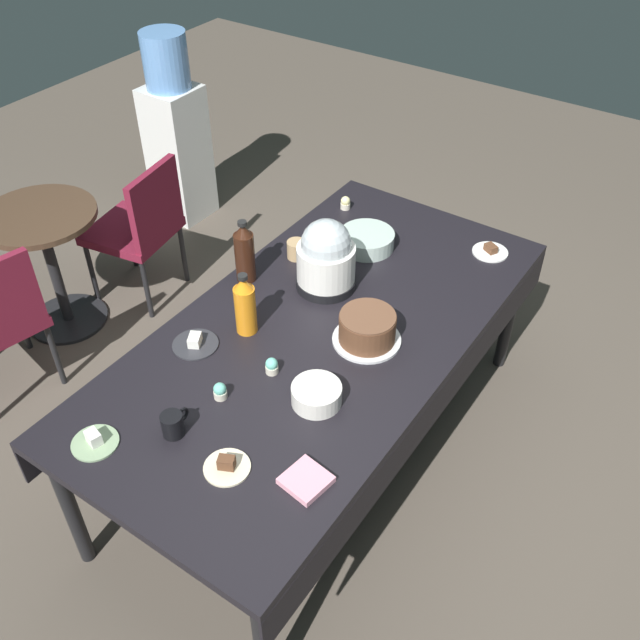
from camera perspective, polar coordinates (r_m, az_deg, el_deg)
name	(u,v)px	position (r m, az deg, el deg)	size (l,w,h in m)	color
ground	(320,447)	(3.45, 0.00, -10.13)	(9.00, 9.00, 0.00)	brown
potluck_table	(320,340)	(2.95, 0.00, -1.65)	(2.20, 1.10, 0.75)	black
frosted_layer_cake	(367,329)	(2.82, 3.81, -0.71)	(0.28, 0.28, 0.13)	silver
slow_cooker	(326,257)	(3.04, 0.49, 5.04)	(0.26, 0.26, 0.33)	black
glass_salad_bowl	(367,240)	(3.36, 3.77, 6.41)	(0.26, 0.26, 0.08)	#B2C6BC
ceramic_snack_bowl	(317,395)	(2.59, -0.28, -6.00)	(0.19, 0.19, 0.08)	silver
dessert_plate_sage	(95,441)	(2.60, -17.62, -9.24)	(0.16, 0.16, 0.06)	#8CA87F
dessert_plate_cream	(227,466)	(2.44, -7.48, -11.53)	(0.16, 0.16, 0.05)	beige
dessert_plate_white	(490,251)	(3.42, 13.50, 5.40)	(0.17, 0.17, 0.04)	white
dessert_plate_charcoal	(195,343)	(2.87, -9.97, -1.84)	(0.18, 0.18, 0.05)	#2D2D33
cupcake_cocoa	(220,391)	(2.64, -8.02, -5.66)	(0.05, 0.05, 0.07)	beige
cupcake_lemon	(272,366)	(2.71, -3.89, -3.70)	(0.05, 0.05, 0.07)	beige
cupcake_mint	(345,203)	(3.64, 2.05, 9.36)	(0.05, 0.05, 0.07)	beige
soda_bottle_orange_juice	(245,305)	(2.84, -6.03, 1.17)	(0.09, 0.09, 0.28)	orange
soda_bottle_cola	(245,253)	(3.11, -6.07, 5.37)	(0.09, 0.09, 0.30)	#33190F
coffee_mug_black	(173,424)	(2.54, -11.69, -8.17)	(0.12, 0.08, 0.09)	black
coffee_mug_tan	(297,249)	(3.28, -1.88, 5.70)	(0.13, 0.09, 0.08)	tan
paper_napkin_stack	(306,480)	(2.38, -1.13, -12.72)	(0.14, 0.14, 0.02)	pink
maroon_chair_right	(141,224)	(4.14, -14.16, 7.49)	(0.51, 0.51, 0.85)	maroon
round_cafe_table	(48,249)	(4.06, -21.00, 5.33)	(0.60, 0.60, 0.72)	#473323
water_cooler	(176,134)	(4.85, -11.48, 14.41)	(0.32, 0.32, 1.24)	silver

